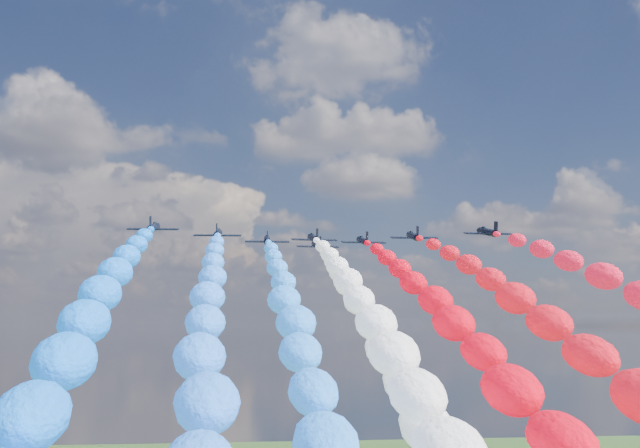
{
  "coord_description": "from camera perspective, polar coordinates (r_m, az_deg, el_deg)",
  "views": [
    {
      "loc": [
        -15.86,
        -133.19,
        75.02
      ],
      "look_at": [
        0.0,
        4.0,
        92.76
      ],
      "focal_mm": 44.66,
      "sensor_mm": 36.0,
      "label": 1
    }
  ],
  "objects": [
    {
      "name": "jet_6",
      "position": [
        141.23,
        6.7,
        -0.87
      ],
      "size": [
        8.5,
        11.38,
        4.37
      ],
      "primitive_type": null,
      "rotation": [
        0.19,
        0.0,
        -0.04
      ],
      "color": "black"
    },
    {
      "name": "jet_3",
      "position": [
        143.52,
        -0.46,
        -1.02
      ],
      "size": [
        8.66,
        11.49,
        4.37
      ],
      "primitive_type": null,
      "rotation": [
        0.19,
        0.0,
        0.05
      ],
      "color": "black"
    },
    {
      "name": "jet_1",
      "position": [
        137.74,
        -7.33,
        -0.7
      ],
      "size": [
        8.51,
        11.39,
        4.37
      ],
      "primitive_type": null,
      "rotation": [
        0.19,
        0.0,
        -0.04
      ],
      "color": "black"
    },
    {
      "name": "trail_1",
      "position": [
        73.37,
        -8.17,
        -9.98
      ],
      "size": [
        5.74,
        123.88,
        42.49
      ],
      "primitive_type": null,
      "color": "#2B77FE"
    },
    {
      "name": "jet_2",
      "position": [
        147.03,
        -3.81,
        -1.16
      ],
      "size": [
        8.52,
        11.39,
        4.37
      ],
      "primitive_type": null,
      "rotation": [
        0.19,
        0.0,
        -0.04
      ],
      "color": "black"
    },
    {
      "name": "jet_0",
      "position": [
        130.6,
        -11.84,
        -0.24
      ],
      "size": [
        8.48,
        11.36,
        4.37
      ],
      "primitive_type": null,
      "rotation": [
        0.19,
        0.0,
        -0.04
      ],
      "color": "black"
    },
    {
      "name": "trail_3",
      "position": [
        79.82,
        4.49,
        -9.81
      ],
      "size": [
        5.74,
        123.88,
        42.49
      ],
      "primitive_type": null,
      "color": "white"
    },
    {
      "name": "trail_6",
      "position": [
        79.93,
        17.56,
        -9.49
      ],
      "size": [
        5.74,
        123.88,
        42.49
      ],
      "primitive_type": null,
      "color": "red"
    },
    {
      "name": "trail_0",
      "position": [
        66.71,
        -17.26,
        -10.0
      ],
      "size": [
        5.74,
        123.88,
        42.49
      ],
      "primitive_type": null,
      "color": "#136EFF"
    },
    {
      "name": "jet_4",
      "position": [
        155.89,
        -0.2,
        -1.52
      ],
      "size": [
        8.58,
        11.44,
        4.37
      ],
      "primitive_type": null,
      "rotation": [
        0.19,
        0.0,
        0.05
      ],
      "color": "black"
    },
    {
      "name": "trail_2",
      "position": [
        82.82,
        -1.73,
        -9.73
      ],
      "size": [
        5.74,
        123.88,
        42.49
      ],
      "primitive_type": null,
      "color": "#2980FF"
    },
    {
      "name": "jet_7",
      "position": [
        137.09,
        11.93,
        -0.57
      ],
      "size": [
        8.45,
        11.35,
        4.37
      ],
      "primitive_type": null,
      "rotation": [
        0.19,
        0.0,
        0.04
      ],
      "color": "black"
    },
    {
      "name": "trail_4",
      "position": [
        92.26,
        4.25,
        -9.47
      ],
      "size": [
        5.74,
        123.88,
        42.49
      ],
      "primitive_type": null,
      "color": "white"
    },
    {
      "name": "jet_5",
      "position": [
        148.25,
        3.1,
        -1.21
      ],
      "size": [
        8.32,
        11.25,
        4.37
      ],
      "primitive_type": null,
      "rotation": [
        0.19,
        0.0,
        0.02
      ],
      "color": "black"
    },
    {
      "name": "trail_5",
      "position": [
        85.51,
        10.47,
        -9.54
      ],
      "size": [
        5.74,
        123.88,
        42.49
      ],
      "primitive_type": null,
      "color": "red"
    }
  ]
}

